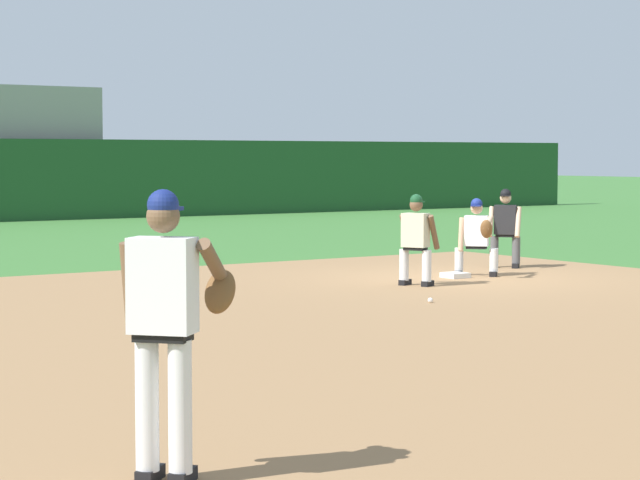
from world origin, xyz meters
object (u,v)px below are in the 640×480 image
at_px(first_base_bag, 455,275).
at_px(umpire, 505,225).
at_px(pitcher, 168,317).
at_px(first_baseman, 477,234).
at_px(baserunner, 416,236).
at_px(baseball, 430,300).

distance_m(first_base_bag, umpire, 2.33).
bearing_deg(pitcher, umpire, 39.85).
relative_size(pitcher, umpire, 1.27).
distance_m(first_base_bag, first_baseman, 0.84).
bearing_deg(baserunner, pitcher, -135.77).
bearing_deg(first_base_bag, umpire, 25.37).
distance_m(first_base_bag, pitcher, 13.66).
bearing_deg(baseball, baserunner, 56.73).
bearing_deg(baserunner, first_base_bag, 25.34).
relative_size(first_base_bag, baseball, 5.14).
distance_m(first_baseman, umpire, 1.79).
bearing_deg(baserunner, first_baseman, 19.24).
height_order(first_base_bag, baserunner, baserunner).
xyz_separation_m(baseball, pitcher, (-7.48, -6.59, 1.02)).
distance_m(pitcher, baserunner, 12.19).
relative_size(pitcher, baserunner, 1.27).
xyz_separation_m(first_base_bag, first_baseman, (0.48, -0.00, 0.69)).
height_order(pitcher, first_baseman, pitcher).
bearing_deg(first_baseman, pitcher, -139.15).
xyz_separation_m(first_baseman, baserunner, (-1.84, -0.64, 0.06)).
bearing_deg(pitcher, baserunner, 44.23).
relative_size(first_base_bag, umpire, 0.26).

